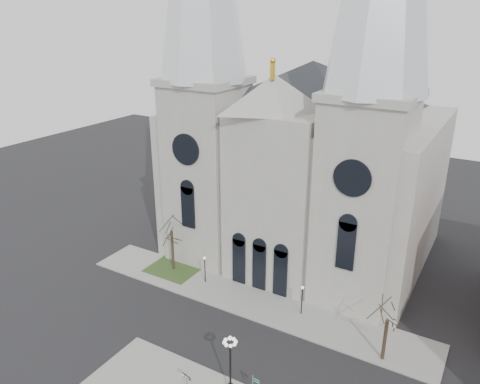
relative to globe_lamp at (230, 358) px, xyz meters
The scene contains 10 objects.
ground 6.70m from the globe_lamp, 165.07° to the left, with size 160.00×160.00×0.00m, color black.
sidewalk_far 14.04m from the globe_lamp, 113.50° to the left, with size 40.00×6.00×0.14m, color gray.
grass_patch 21.51m from the globe_lamp, 140.68° to the left, with size 6.00×5.00×0.18m, color #2C471E.
cathedral 28.96m from the globe_lamp, 102.55° to the left, with size 33.00×26.66×54.00m.
tree_left 21.30m from the globe_lamp, 140.68° to the left, with size 3.20×3.20×7.50m.
tree_right 14.20m from the globe_lamp, 47.43° to the left, with size 3.20×3.20×6.00m.
ped_lamp_left 17.31m from the globe_lamp, 131.40° to the left, with size 0.32×0.32×3.26m.
ped_lamp_right 13.03m from the globe_lamp, 87.39° to the left, with size 0.32×0.32×3.26m.
globe_lamp is the anchor object (origin of this frame).
one_way_sign 4.09m from the globe_lamp, 147.16° to the right, with size 0.90×0.22×2.08m.
Camera 1 is at (21.22, -26.66, 29.14)m, focal length 35.00 mm.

